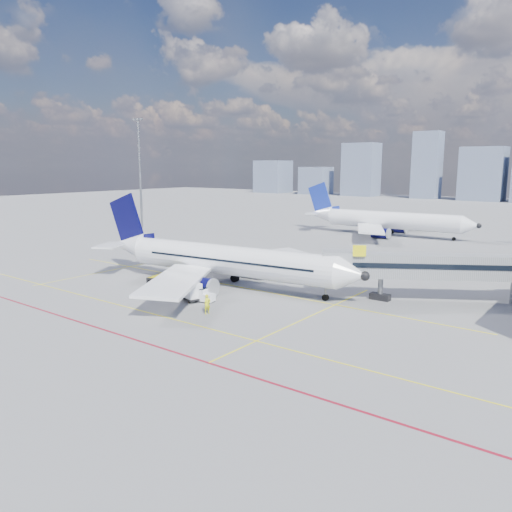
# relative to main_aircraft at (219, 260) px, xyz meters

# --- Properties ---
(ground) EXTENTS (420.00, 420.00, 0.00)m
(ground) POSITION_rel_main_aircraft_xyz_m (1.78, -7.29, -3.22)
(ground) COLOR gray
(ground) RESTS_ON ground
(apron_markings) EXTENTS (90.00, 35.12, 0.01)m
(apron_markings) POSITION_rel_main_aircraft_xyz_m (1.21, -11.20, -3.22)
(apron_markings) COLOR #F7ED0D
(apron_markings) RESTS_ON ground
(jet_bridge) EXTENTS (23.55, 15.78, 6.30)m
(jet_bridge) POSITION_rel_main_aircraft_xyz_m (25.29, 9.62, 0.52)
(jet_bridge) COLOR gray
(jet_bridge) RESTS_ON ground
(floodlight_mast_nw) EXTENTS (3.20, 0.61, 25.45)m
(floodlight_mast_nw) POSITION_rel_main_aircraft_xyz_m (-53.22, 32.70, 10.36)
(floodlight_mast_nw) COLOR slate
(floodlight_mast_nw) RESTS_ON ground
(distant_skyline) EXTENTS (256.84, 15.07, 29.73)m
(distant_skyline) POSITION_rel_main_aircraft_xyz_m (-1.89, 182.71, 8.17)
(distant_skyline) COLOR slate
(distant_skyline) RESTS_ON ground
(main_aircraft) EXTENTS (37.56, 32.68, 11.02)m
(main_aircraft) POSITION_rel_main_aircraft_xyz_m (0.00, 0.00, 0.00)
(main_aircraft) COLOR white
(main_aircraft) RESTS_ON ground
(second_aircraft) EXTENTS (37.79, 32.92, 11.04)m
(second_aircraft) POSITION_rel_main_aircraft_xyz_m (-1.79, 55.42, 0.00)
(second_aircraft) COLOR white
(second_aircraft) RESTS_ON ground
(baggage_tug) EXTENTS (2.30, 1.58, 1.49)m
(baggage_tug) POSITION_rel_main_aircraft_xyz_m (3.73, -6.85, -2.51)
(baggage_tug) COLOR white
(baggage_tug) RESTS_ON ground
(cargo_dolly) EXTENTS (4.01, 2.66, 2.03)m
(cargo_dolly) POSITION_rel_main_aircraft_xyz_m (1.81, -7.20, -2.11)
(cargo_dolly) COLOR black
(cargo_dolly) RESTS_ON ground
(belt_loader) EXTENTS (5.99, 3.02, 2.42)m
(belt_loader) POSITION_rel_main_aircraft_xyz_m (-5.88, -3.71, -2.60)
(belt_loader) COLOR black
(belt_loader) RESTS_ON ground
(ramp_worker) EXTENTS (0.63, 0.82, 2.01)m
(ramp_worker) POSITION_rel_main_aircraft_xyz_m (7.11, -9.96, -2.22)
(ramp_worker) COLOR yellow
(ramp_worker) RESTS_ON ground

